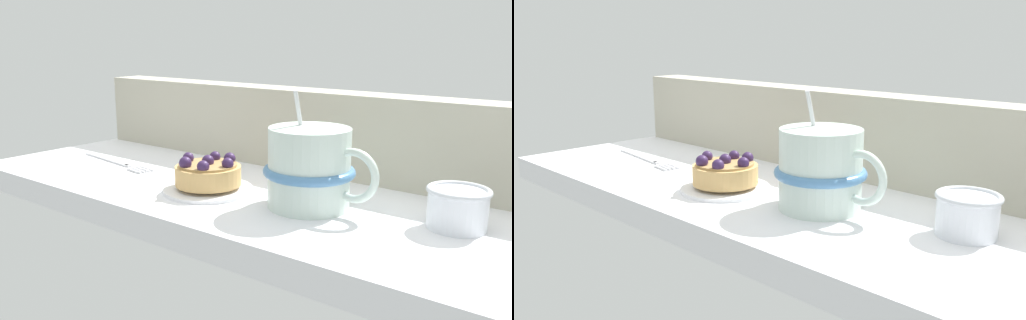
# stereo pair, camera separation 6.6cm
# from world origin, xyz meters

# --- Properties ---
(ground_plane) EXTENTS (0.84, 0.32, 0.03)m
(ground_plane) POSITION_xyz_m (0.00, 0.00, -0.02)
(ground_plane) COLOR white
(window_rail_back) EXTENTS (0.82, 0.06, 0.12)m
(window_rail_back) POSITION_xyz_m (0.00, 0.13, 0.06)
(window_rail_back) COLOR #B2AD99
(window_rail_back) RESTS_ON ground_plane
(dessert_plate) EXTENTS (0.12, 0.12, 0.01)m
(dessert_plate) POSITION_xyz_m (-0.03, -0.05, 0.00)
(dessert_plate) COLOR white
(dessert_plate) RESTS_ON ground_plane
(raspberry_tart) EXTENTS (0.08, 0.08, 0.04)m
(raspberry_tart) POSITION_xyz_m (-0.03, -0.05, 0.02)
(raspberry_tart) COLOR tan
(raspberry_tart) RESTS_ON dessert_plate
(coffee_mug) EXTENTS (0.14, 0.11, 0.14)m
(coffee_mug) POSITION_xyz_m (0.11, -0.03, 0.05)
(coffee_mug) COLOR silver
(coffee_mug) RESTS_ON ground_plane
(dessert_fork) EXTENTS (0.18, 0.04, 0.01)m
(dessert_fork) POSITION_xyz_m (-0.25, -0.03, 0.00)
(dessert_fork) COLOR silver
(dessert_fork) RESTS_ON ground_plane
(sugar_bowl) EXTENTS (0.07, 0.07, 0.04)m
(sugar_bowl) POSITION_xyz_m (0.27, 0.01, 0.02)
(sugar_bowl) COLOR silver
(sugar_bowl) RESTS_ON ground_plane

